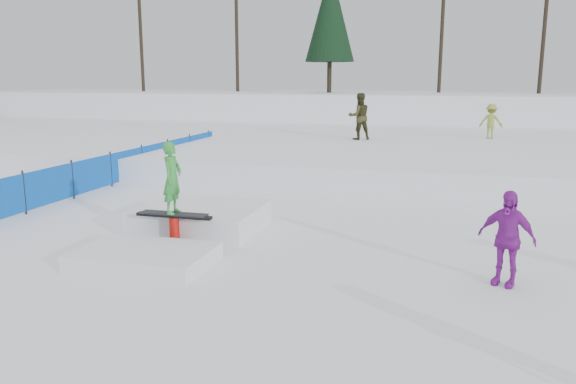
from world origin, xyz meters
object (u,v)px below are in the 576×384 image
(spectator_purple, at_px, (506,238))
(jib_rail_feature, at_px, (187,225))
(safety_fence, at_px, (111,169))
(walker_olive, at_px, (359,116))
(walker_ygreen, at_px, (491,121))

(spectator_purple, height_order, jib_rail_feature, jib_rail_feature)
(spectator_purple, distance_m, jib_rail_feature, 6.29)
(safety_fence, relative_size, jib_rail_feature, 3.64)
(jib_rail_feature, bearing_deg, spectator_purple, -10.02)
(safety_fence, distance_m, walker_olive, 10.67)
(walker_olive, distance_m, spectator_purple, 14.90)
(spectator_purple, bearing_deg, walker_olive, 132.02)
(safety_fence, xyz_separation_m, walker_ygreen, (11.86, 10.23, 0.98))
(walker_ygreen, relative_size, jib_rail_feature, 0.33)
(safety_fence, xyz_separation_m, spectator_purple, (11.00, -5.80, 0.24))
(safety_fence, bearing_deg, jib_rail_feature, -44.31)
(safety_fence, relative_size, walker_ygreen, 10.93)
(safety_fence, distance_m, jib_rail_feature, 6.75)
(safety_fence, xyz_separation_m, jib_rail_feature, (4.82, -4.71, -0.25))
(walker_olive, distance_m, walker_ygreen, 5.68)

